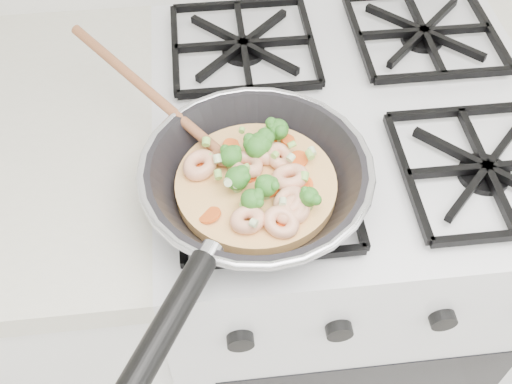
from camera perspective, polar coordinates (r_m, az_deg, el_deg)
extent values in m
cube|color=silver|center=(1.28, 6.53, -7.03)|extent=(0.60, 0.60, 0.90)
cube|color=black|center=(0.93, 9.10, 8.21)|extent=(0.56, 0.56, 0.02)
torus|color=#BBBBC2|center=(0.74, 0.00, 2.23)|extent=(0.29, 0.29, 0.01)
cylinder|color=black|center=(0.63, -8.21, -12.00)|extent=(0.11, 0.16, 0.03)
cylinder|color=#F6BA6B|center=(0.76, 0.00, 0.65)|extent=(0.20, 0.20, 0.02)
ellipsoid|color=#965936|center=(0.77, -2.77, 3.42)|extent=(0.05, 0.06, 0.01)
cylinder|color=#965936|center=(0.84, -10.44, 9.60)|extent=(0.20, 0.22, 0.07)
torus|color=#E6AE88|center=(0.72, 3.17, -1.80)|extent=(0.05, 0.05, 0.02)
torus|color=#E6AE88|center=(0.75, 3.19, 1.38)|extent=(0.06, 0.06, 0.03)
torus|color=#E6AE88|center=(0.71, -0.79, -2.63)|extent=(0.05, 0.05, 0.02)
torus|color=#E6AE88|center=(0.76, -0.98, 2.59)|extent=(0.07, 0.07, 0.03)
torus|color=#E6AE88|center=(0.77, 2.17, 3.38)|extent=(0.05, 0.04, 0.03)
torus|color=#E6AE88|center=(0.71, 2.36, -2.86)|extent=(0.06, 0.07, 0.03)
torus|color=#E6AE88|center=(0.72, 3.65, -1.67)|extent=(0.06, 0.06, 0.03)
torus|color=#E6AE88|center=(0.78, 0.79, 3.87)|extent=(0.06, 0.06, 0.03)
torus|color=#E6AE88|center=(0.76, -5.29, 2.53)|extent=(0.07, 0.07, 0.02)
torus|color=#E6AE88|center=(0.73, 3.15, -0.94)|extent=(0.07, 0.07, 0.03)
ellipsoid|color=#377C28|center=(0.71, -0.42, -0.73)|extent=(0.03, 0.03, 0.03)
ellipsoid|color=#377C28|center=(0.73, -1.79, 1.28)|extent=(0.04, 0.04, 0.03)
ellipsoid|color=#377C28|center=(0.79, 2.06, 5.88)|extent=(0.04, 0.04, 0.03)
ellipsoid|color=#377C28|center=(0.77, 0.05, 4.22)|extent=(0.04, 0.04, 0.03)
ellipsoid|color=#377C28|center=(0.73, 0.95, 0.61)|extent=(0.04, 0.04, 0.03)
ellipsoid|color=#377C28|center=(0.77, 0.40, 4.53)|extent=(0.04, 0.04, 0.03)
ellipsoid|color=#377C28|center=(0.76, -2.36, 3.35)|extent=(0.04, 0.04, 0.03)
ellipsoid|color=#377C28|center=(0.72, 4.99, -0.45)|extent=(0.03, 0.03, 0.02)
cylinder|color=orange|center=(0.75, 2.42, 0.38)|extent=(0.04, 0.04, 0.00)
cylinder|color=orange|center=(0.75, 1.29, 0.27)|extent=(0.03, 0.03, 0.01)
cylinder|color=orange|center=(0.80, 1.18, 4.50)|extent=(0.03, 0.03, 0.01)
cylinder|color=orange|center=(0.76, -0.80, 1.73)|extent=(0.04, 0.04, 0.01)
cylinder|color=orange|center=(0.78, -5.47, 2.88)|extent=(0.03, 0.03, 0.00)
cylinder|color=orange|center=(0.78, 3.94, 3.06)|extent=(0.03, 0.03, 0.01)
cylinder|color=orange|center=(0.75, 4.05, 0.31)|extent=(0.04, 0.04, 0.01)
cylinder|color=orange|center=(0.71, 2.83, -3.38)|extent=(0.03, 0.03, 0.00)
cylinder|color=orange|center=(0.80, 3.06, 4.87)|extent=(0.03, 0.03, 0.01)
cylinder|color=orange|center=(0.72, -4.36, -2.18)|extent=(0.04, 0.04, 0.01)
cylinder|color=orange|center=(0.79, -2.14, 4.28)|extent=(0.03, 0.03, 0.00)
cylinder|color=orange|center=(0.75, 4.38, 0.68)|extent=(0.03, 0.03, 0.01)
cylinder|color=#88C950|center=(0.74, 4.54, 1.43)|extent=(0.01, 0.01, 0.01)
cylinder|color=#88C950|center=(0.74, -0.86, 2.33)|extent=(0.01, 0.01, 0.01)
cylinder|color=beige|center=(0.72, -2.67, 0.92)|extent=(0.01, 0.01, 0.01)
cylinder|color=#88C950|center=(0.74, -3.58, 1.64)|extent=(0.01, 0.01, 0.01)
cylinder|color=#88C950|center=(0.76, -4.15, 3.25)|extent=(0.01, 0.01, 0.01)
cylinder|color=#88C950|center=(0.77, -4.70, 4.72)|extent=(0.01, 0.01, 0.01)
cylinder|color=#88C950|center=(0.74, 0.39, 1.08)|extent=(0.01, 0.01, 0.01)
cylinder|color=#88C950|center=(0.79, -1.34, 5.82)|extent=(0.01, 0.01, 0.01)
cylinder|color=beige|center=(0.71, 2.53, -0.95)|extent=(0.01, 0.01, 0.01)
cylinder|color=#88C950|center=(0.77, 5.07, 3.51)|extent=(0.01, 0.01, 0.01)
cylinder|color=beige|center=(0.75, -3.66, 3.13)|extent=(0.01, 0.01, 0.01)
cylinder|color=#88C950|center=(0.76, 1.78, 3.50)|extent=(0.01, 0.01, 0.01)
cylinder|color=beige|center=(0.73, -1.90, 0.70)|extent=(0.01, 0.01, 0.01)
cylinder|color=beige|center=(0.76, -2.08, 3.27)|extent=(0.01, 0.01, 0.01)
cylinder|color=#88C950|center=(0.77, 3.38, 4.47)|extent=(0.01, 0.01, 0.01)
cylinder|color=#88C950|center=(0.79, 0.90, 5.69)|extent=(0.01, 0.01, 0.01)
cylinder|color=beige|center=(0.75, 3.27, 3.24)|extent=(0.01, 0.01, 0.01)
cylinder|color=beige|center=(0.77, 5.27, 3.82)|extent=(0.01, 0.01, 0.01)
cylinder|color=#88C950|center=(0.72, -1.16, -1.15)|extent=(0.01, 0.01, 0.01)
cylinder|color=#88C950|center=(0.76, -2.76, 3.84)|extent=(0.01, 0.01, 0.01)
cylinder|color=beige|center=(0.69, -0.21, -2.93)|extent=(0.01, 0.01, 0.01)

